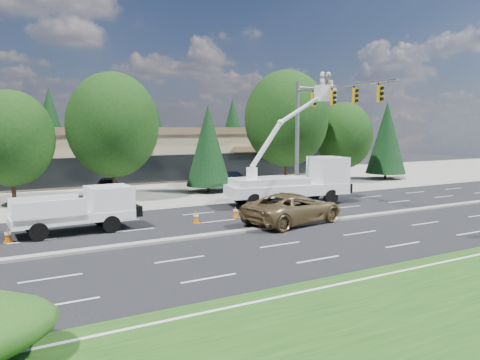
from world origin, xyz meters
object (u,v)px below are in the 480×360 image
signal_mast (315,119)px  utility_pickup (82,214)px  minivan (293,208)px  bucket_truck (298,176)px

signal_mast → utility_pickup: bearing=-170.8°
utility_pickup → minivan: (10.98, -3.62, -0.08)m
minivan → signal_mast: bearing=-56.3°
signal_mast → bucket_truck: 4.68m
signal_mast → utility_pickup: 18.47m
signal_mast → minivan: size_ratio=1.62×
utility_pickup → minivan: 11.56m
signal_mast → bucket_truck: size_ratio=1.08×
signal_mast → minivan: (-6.54, -6.44, -5.19)m
bucket_truck → minivan: 7.09m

